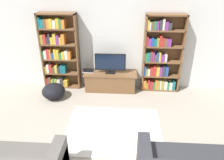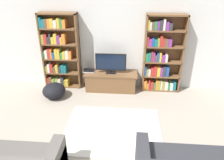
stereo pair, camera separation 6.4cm
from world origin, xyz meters
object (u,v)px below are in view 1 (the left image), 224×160
object	(u,v)px
tv_stand	(110,81)
beanbag_ottoman	(54,91)
bookshelf_left	(58,52)
television	(110,63)
laptop	(89,71)
bookshelf_right	(160,56)

from	to	relation	value
tv_stand	beanbag_ottoman	distance (m)	1.48
bookshelf_left	television	bearing A→B (deg)	-5.79
bookshelf_left	television	xyz separation A→B (m)	(1.37, -0.14, -0.22)
tv_stand	television	bearing A→B (deg)	-90.00
beanbag_ottoman	laptop	bearing A→B (deg)	36.82
tv_stand	beanbag_ottoman	xyz separation A→B (m)	(-1.38, -0.54, -0.06)
bookshelf_right	tv_stand	distance (m)	1.44
bookshelf_left	bookshelf_right	world-z (taller)	same
tv_stand	television	distance (m)	0.52
tv_stand	beanbag_ottoman	size ratio (longest dim) A/B	2.44
laptop	bookshelf_left	bearing A→B (deg)	174.48
bookshelf_left	beanbag_ottoman	bearing A→B (deg)	-90.66
beanbag_ottoman	bookshelf_left	bearing A→B (deg)	89.34
bookshelf_right	beanbag_ottoman	xyz separation A→B (m)	(-2.64, -0.67, -0.74)
bookshelf_right	laptop	bearing A→B (deg)	-177.64
bookshelf_left	laptop	bearing A→B (deg)	-5.52
laptop	television	bearing A→B (deg)	-6.15
bookshelf_right	beanbag_ottoman	distance (m)	2.82
bookshelf_left	bookshelf_right	xyz separation A→B (m)	(2.63, -0.00, -0.06)
television	laptop	bearing A→B (deg)	173.85
bookshelf_right	beanbag_ottoman	size ratio (longest dim) A/B	3.51
laptop	bookshelf_right	bearing A→B (deg)	2.36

